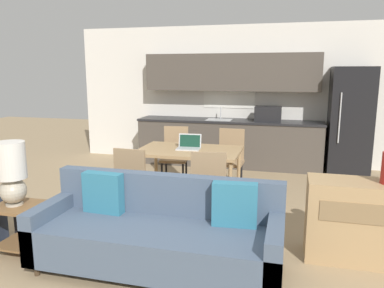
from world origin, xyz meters
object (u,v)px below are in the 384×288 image
object	(u,v)px
dining_chair_far_right	(230,157)
dining_table	(189,154)
refrigerator	(350,121)
dining_chair_far_left	(175,153)
table_lamp	(11,171)
couch	(159,234)
dining_chair_near_left	(135,182)
laptop	(189,145)
credenza	(362,221)
dining_chair_near_right	(209,186)
side_table	(18,221)

from	to	relation	value
dining_chair_far_right	dining_table	bearing A→B (deg)	-118.34
refrigerator	dining_chair_far_left	distance (m)	3.16
dining_table	table_lamp	size ratio (longest dim) A/B	2.21
dining_table	couch	distance (m)	1.88
dining_chair_near_left	table_lamp	bearing A→B (deg)	55.70
couch	laptop	bearing A→B (deg)	96.70
laptop	table_lamp	bearing A→B (deg)	-126.31
dining_table	dining_chair_far_right	distance (m)	0.93
couch	dining_chair_far_left	size ratio (longest dim) A/B	2.42
refrigerator	dining_chair_near_left	distance (m)	4.15
dining_table	dining_chair_near_left	bearing A→B (deg)	-117.95
dining_table	credenza	world-z (taller)	credenza
table_lamp	credenza	bearing A→B (deg)	12.62
credenza	dining_chair_near_right	size ratio (longest dim) A/B	1.11
credenza	dining_chair_far_left	bearing A→B (deg)	141.50
side_table	laptop	xyz separation A→B (m)	(1.24, 1.97, 0.46)
couch	credenza	bearing A→B (deg)	19.36
side_table	dining_chair_far_left	distance (m)	2.85
dining_table	table_lamp	world-z (taller)	table_lamp
dining_chair_near_left	laptop	size ratio (longest dim) A/B	2.77
dining_table	couch	xyz separation A→B (m)	(0.21, -1.83, -0.35)
side_table	dining_chair_near_left	world-z (taller)	dining_chair_near_left
table_lamp	dining_chair_near_left	bearing A→B (deg)	52.87
couch	dining_chair_near_right	bearing A→B (deg)	76.51
laptop	dining_chair_near_left	bearing A→B (deg)	-119.85
credenza	dining_chair_far_right	size ratio (longest dim) A/B	1.11
credenza	table_lamp	bearing A→B (deg)	-167.38
refrigerator	credenza	distance (m)	3.42
dining_table	laptop	size ratio (longest dim) A/B	4.16
dining_table	dining_chair_far_left	bearing A→B (deg)	119.63
dining_chair_near_right	dining_chair_near_left	world-z (taller)	same
dining_table	dining_chair_far_left	xyz separation A→B (m)	(-0.46, 0.81, -0.19)
couch	dining_chair_near_right	size ratio (longest dim) A/B	2.42
dining_chair_near_right	side_table	bearing A→B (deg)	26.97
refrigerator	dining_table	bearing A→B (deg)	-137.25
couch	side_table	distance (m)	1.46
dining_table	table_lamp	distance (m)	2.31
refrigerator	laptop	distance (m)	3.18
dining_table	credenza	size ratio (longest dim) A/B	1.36
refrigerator	couch	size ratio (longest dim) A/B	0.84
credenza	dining_chair_far_left	world-z (taller)	dining_chair_far_left
dining_table	table_lamp	bearing A→B (deg)	-123.30
dining_chair_far_left	refrigerator	bearing A→B (deg)	18.85
couch	dining_chair_near_left	bearing A→B (deg)	123.94
refrigerator	couch	bearing A→B (deg)	-118.17
side_table	credenza	xyz separation A→B (m)	(3.30, 0.74, 0.05)
table_lamp	dining_chair_far_right	distance (m)	3.24
table_lamp	dining_chair_near_left	size ratio (longest dim) A/B	0.68
couch	dining_chair_far_left	xyz separation A→B (m)	(-0.67, 2.64, 0.16)
laptop	side_table	bearing A→B (deg)	-126.10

